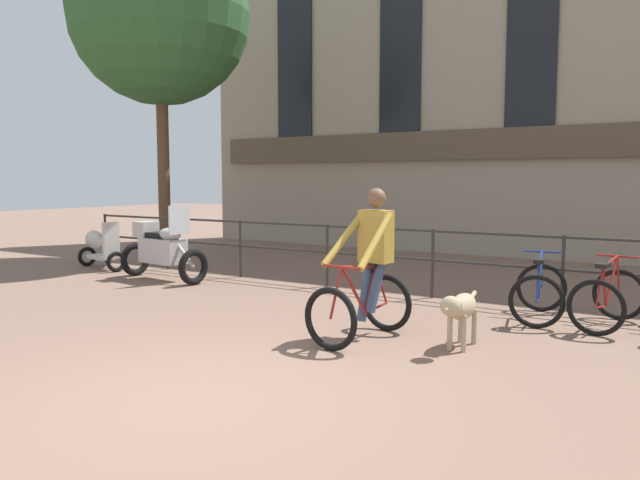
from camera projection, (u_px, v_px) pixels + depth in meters
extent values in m
plane|color=#7A5B4C|center=(189.00, 399.00, 5.11)|extent=(60.00, 60.00, 0.00)
cylinder|color=#2D2B28|center=(105.00, 238.00, 13.43)|extent=(0.05, 0.05, 1.05)
cylinder|color=#2D2B28|center=(167.00, 243.00, 12.43)|extent=(0.05, 0.05, 1.05)
cylinder|color=#2D2B28|center=(240.00, 249.00, 11.43)|extent=(0.05, 0.05, 1.05)
cylinder|color=#2D2B28|center=(327.00, 255.00, 10.43)|extent=(0.05, 0.05, 1.05)
cylinder|color=#2D2B28|center=(433.00, 264.00, 9.43)|extent=(0.05, 0.05, 1.05)
cylinder|color=#2D2B28|center=(563.00, 274.00, 8.43)|extent=(0.05, 0.05, 1.05)
cylinder|color=#2D2B28|center=(433.00, 231.00, 9.38)|extent=(15.00, 0.04, 0.04)
cylinder|color=#2D2B28|center=(433.00, 260.00, 9.43)|extent=(15.00, 0.04, 0.04)
cube|color=gray|center=(535.00, 50.00, 13.90)|extent=(18.00, 0.60, 9.35)
cube|color=brown|center=(528.00, 143.00, 13.80)|extent=(17.10, 0.12, 0.70)
cube|color=black|center=(295.00, 55.00, 16.93)|extent=(1.10, 0.06, 5.23)
cube|color=black|center=(400.00, 42.00, 15.25)|extent=(1.10, 0.06, 5.23)
cube|color=black|center=(532.00, 25.00, 13.58)|extent=(1.10, 0.06, 5.23)
torus|color=black|center=(330.00, 319.00, 6.53)|extent=(0.68, 0.14, 0.68)
torus|color=black|center=(386.00, 303.00, 7.39)|extent=(0.68, 0.14, 0.68)
cylinder|color=maroon|center=(354.00, 291.00, 6.84)|extent=(0.09, 0.49, 0.60)
cylinder|color=maroon|center=(371.00, 290.00, 7.10)|extent=(0.06, 0.23, 0.52)
cylinder|color=maroon|center=(359.00, 267.00, 6.89)|extent=(0.10, 0.66, 0.10)
cylinder|color=maroon|center=(376.00, 308.00, 7.22)|extent=(0.07, 0.44, 0.08)
cylinder|color=maroon|center=(381.00, 285.00, 7.27)|extent=(0.05, 0.27, 0.47)
cylinder|color=maroon|center=(336.00, 293.00, 6.58)|extent=(0.05, 0.23, 0.54)
cylinder|color=maroon|center=(342.00, 267.00, 6.63)|extent=(0.48, 0.08, 0.03)
cube|color=black|center=(376.00, 265.00, 7.15)|extent=(0.14, 0.25, 0.05)
cube|color=#AD8933|center=(376.00, 236.00, 7.12)|extent=(0.38, 0.26, 0.60)
sphere|color=brown|center=(376.00, 198.00, 7.08)|extent=(0.22, 0.22, 0.22)
cylinder|color=#AD8933|center=(344.00, 239.00, 6.99)|extent=(0.21, 0.72, 0.60)
cylinder|color=#AD8933|center=(375.00, 241.00, 6.73)|extent=(0.09, 0.71, 0.60)
cylinder|color=#384766|center=(366.00, 291.00, 7.15)|extent=(0.11, 0.30, 0.69)
cylinder|color=#384766|center=(376.00, 287.00, 7.05)|extent=(0.17, 0.32, 0.58)
ellipsoid|color=tan|center=(463.00, 306.00, 6.67)|extent=(0.25, 0.59, 0.28)
cylinder|color=tan|center=(456.00, 308.00, 6.47)|extent=(0.16, 0.15, 0.16)
sphere|color=tan|center=(450.00, 306.00, 6.31)|extent=(0.21, 0.21, 0.21)
cone|color=tan|center=(447.00, 309.00, 6.23)|extent=(0.12, 0.13, 0.11)
cylinder|color=tan|center=(472.00, 296.00, 6.96)|extent=(0.06, 0.19, 0.10)
cylinder|color=tan|center=(450.00, 332.00, 6.57)|extent=(0.06, 0.06, 0.39)
cylinder|color=tan|center=(464.00, 334.00, 6.50)|extent=(0.06, 0.06, 0.39)
cylinder|color=tan|center=(461.00, 325.00, 6.89)|extent=(0.06, 0.06, 0.39)
cylinder|color=tan|center=(474.00, 326.00, 6.82)|extent=(0.06, 0.06, 0.39)
torus|color=black|center=(193.00, 267.00, 10.59)|extent=(0.18, 0.63, 0.62)
torus|color=black|center=(135.00, 259.00, 11.60)|extent=(0.18, 0.63, 0.62)
cube|color=#B7B2AD|center=(163.00, 251.00, 11.07)|extent=(0.94, 0.49, 0.44)
ellipsoid|color=#B7B2AD|center=(170.00, 235.00, 10.92)|extent=(0.51, 0.37, 0.24)
cube|color=black|center=(158.00, 235.00, 11.12)|extent=(0.59, 0.36, 0.10)
cylinder|color=#B2B2B7|center=(185.00, 255.00, 10.70)|extent=(0.46, 0.11, 0.41)
cube|color=silver|center=(179.00, 220.00, 10.73)|extent=(0.08, 0.44, 0.50)
cube|color=#B7B2AD|center=(146.00, 229.00, 11.33)|extent=(0.36, 0.39, 0.28)
torus|color=black|center=(541.00, 288.00, 8.47)|extent=(0.66, 0.17, 0.66)
torus|color=black|center=(536.00, 302.00, 7.50)|extent=(0.66, 0.17, 0.66)
cylinder|color=navy|center=(540.00, 275.00, 8.07)|extent=(0.11, 0.46, 0.58)
cylinder|color=navy|center=(539.00, 281.00, 7.78)|extent=(0.07, 0.22, 0.51)
cylinder|color=navy|center=(540.00, 257.00, 7.96)|extent=(0.14, 0.63, 0.10)
cylinder|color=navy|center=(537.00, 300.00, 7.70)|extent=(0.10, 0.42, 0.07)
cylinder|color=navy|center=(538.00, 282.00, 7.59)|extent=(0.06, 0.25, 0.46)
cylinder|color=navy|center=(542.00, 270.00, 8.36)|extent=(0.06, 0.21, 0.52)
cylinder|color=navy|center=(542.00, 252.00, 8.25)|extent=(0.48, 0.11, 0.03)
cube|color=black|center=(539.00, 261.00, 7.67)|extent=(0.16, 0.26, 0.05)
torus|color=black|center=(619.00, 295.00, 7.96)|extent=(0.66, 0.13, 0.66)
torus|color=black|center=(596.00, 308.00, 7.15)|extent=(0.66, 0.13, 0.66)
cylinder|color=maroon|center=(612.00, 281.00, 7.62)|extent=(0.08, 0.47, 0.58)
cylinder|color=maroon|center=(604.00, 287.00, 7.38)|extent=(0.06, 0.22, 0.51)
cylinder|color=maroon|center=(610.00, 261.00, 7.52)|extent=(0.10, 0.63, 0.10)
cylinder|color=maroon|center=(601.00, 307.00, 7.31)|extent=(0.07, 0.42, 0.07)
cylinder|color=maroon|center=(600.00, 287.00, 7.21)|extent=(0.05, 0.25, 0.46)
cylinder|color=maroon|center=(618.00, 276.00, 7.86)|extent=(0.05, 0.21, 0.52)
cylinder|color=maroon|center=(617.00, 256.00, 7.76)|extent=(0.48, 0.08, 0.03)
cube|color=black|center=(603.00, 265.00, 7.28)|extent=(0.15, 0.25, 0.05)
torus|color=black|center=(116.00, 262.00, 12.07)|extent=(0.16, 0.41, 0.40)
torus|color=black|center=(87.00, 257.00, 12.89)|extent=(0.16, 0.41, 0.40)
cube|color=beige|center=(101.00, 257.00, 12.48)|extent=(0.71, 0.41, 0.08)
cube|color=beige|center=(111.00, 241.00, 12.16)|extent=(0.16, 0.33, 0.72)
ellipsoid|color=beige|center=(94.00, 239.00, 12.63)|extent=(0.57, 0.40, 0.36)
cylinder|color=brown|center=(163.00, 163.00, 13.81)|extent=(0.26, 0.26, 4.29)
sphere|color=#2D5B2D|center=(160.00, 14.00, 13.49)|extent=(3.91, 3.91, 3.91)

